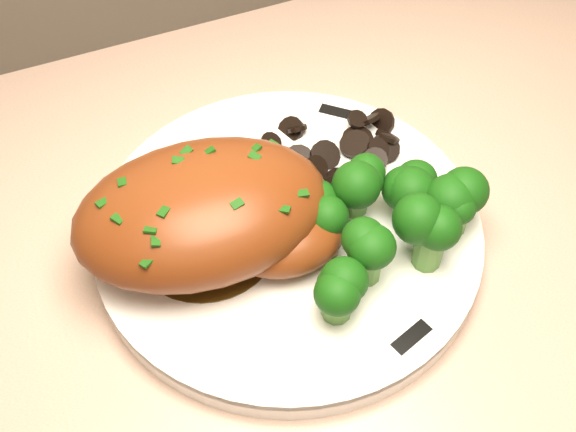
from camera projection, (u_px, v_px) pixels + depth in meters
name	position (u px, v px, depth m)	size (l,w,h in m)	color
plate	(288.00, 232.00, 0.56)	(0.30, 0.30, 0.02)	white
rim_accent_0	(337.00, 112.00, 0.63)	(0.03, 0.01, 0.00)	black
rim_accent_1	(118.00, 249.00, 0.54)	(0.03, 0.01, 0.00)	black
rim_accent_2	(411.00, 337.00, 0.49)	(0.03, 0.01, 0.00)	black
gravy_pool	(206.00, 241.00, 0.54)	(0.11, 0.11, 0.00)	#3B270A
chicken_breast	(211.00, 215.00, 0.51)	(0.20, 0.14, 0.07)	brown
mushroom_pile	(338.00, 149.00, 0.59)	(0.10, 0.07, 0.03)	black
broccoli_florets	(384.00, 224.00, 0.52)	(0.14, 0.11, 0.05)	#598E3C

